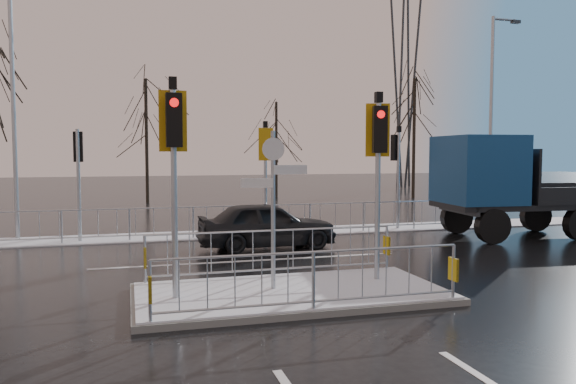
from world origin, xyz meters
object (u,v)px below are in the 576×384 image
object	(u,v)px
traffic_island	(290,277)
street_lamp_left	(16,100)
flatbed_truck	(506,184)
street_lamp_right	(493,112)
car_far_lane	(267,225)

from	to	relation	value
traffic_island	street_lamp_left	distance (m)	12.17
traffic_island	flatbed_truck	distance (m)	10.66
flatbed_truck	street_lamp_right	bearing A→B (deg)	62.29
street_lamp_left	flatbed_truck	bearing A→B (deg)	-14.46
traffic_island	street_lamp_right	size ratio (longest dim) A/B	0.75
car_far_lane	flatbed_truck	distance (m)	8.19
flatbed_truck	street_lamp_left	xyz separation A→B (m)	(-15.44, 3.98, 2.71)
street_lamp_right	flatbed_truck	bearing A→B (deg)	-117.71
traffic_island	street_lamp_left	world-z (taller)	street_lamp_left
car_far_lane	street_lamp_right	distance (m)	10.76
traffic_island	street_lamp_left	xyz separation A→B (m)	(-6.42, 9.49, 4.10)
car_far_lane	street_lamp_right	xyz separation A→B (m)	(9.68, 2.89, 3.70)
traffic_island	flatbed_truck	xyz separation A→B (m)	(9.02, 5.51, 1.39)
car_far_lane	street_lamp_left	distance (m)	9.12
street_lamp_left	traffic_island	bearing A→B (deg)	-55.93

